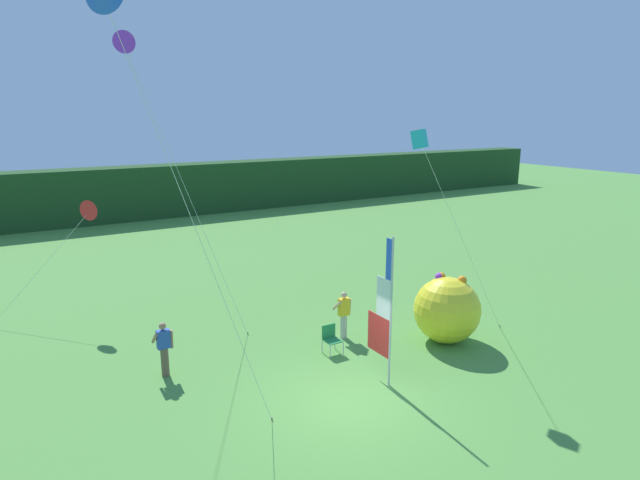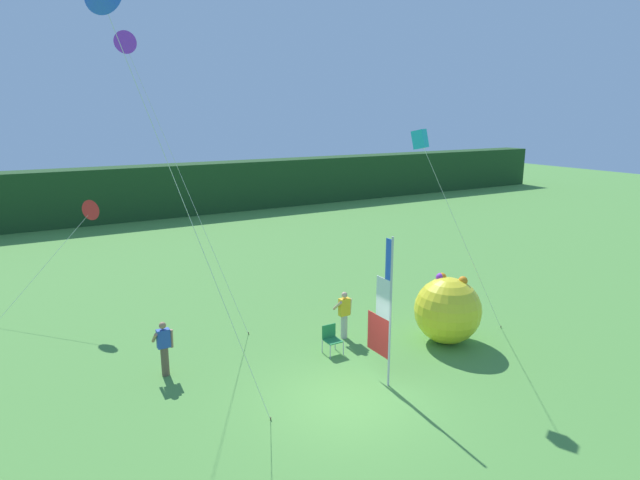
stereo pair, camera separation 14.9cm
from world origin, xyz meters
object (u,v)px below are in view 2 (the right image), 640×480
(kite_red_delta_0, at_px, (93,210))
(kite_cyan_box_1, at_px, (421,141))
(inflatable_balloon, at_px, (448,310))
(folding_chair, at_px, (331,337))
(banner_flag, at_px, (384,313))
(person_near_banner, at_px, (344,314))
(person_mid_field, at_px, (164,347))
(kite_purple_delta_3, at_px, (125,45))

(kite_red_delta_0, distance_m, kite_cyan_box_1, 11.95)
(inflatable_balloon, height_order, folding_chair, inflatable_balloon)
(kite_red_delta_0, bearing_deg, inflatable_balloon, -43.30)
(folding_chair, bearing_deg, banner_flag, -83.68)
(person_near_banner, xyz_separation_m, kite_red_delta_0, (-6.54, 6.78, 3.04))
(banner_flag, bearing_deg, person_near_banner, 76.79)
(banner_flag, distance_m, person_mid_field, 6.28)
(folding_chair, xyz_separation_m, kite_red_delta_0, (-5.57, 7.53, 3.38))
(inflatable_balloon, height_order, kite_purple_delta_3, kite_purple_delta_3)
(person_near_banner, xyz_separation_m, folding_chair, (-0.97, -0.75, -0.34))
(inflatable_balloon, bearing_deg, person_mid_field, 164.60)
(banner_flag, bearing_deg, inflatable_balloon, 17.51)
(folding_chair, bearing_deg, person_near_banner, 37.63)
(kite_cyan_box_1, bearing_deg, folding_chair, 165.43)
(banner_flag, bearing_deg, kite_purple_delta_3, 126.27)
(inflatable_balloon, relative_size, kite_red_delta_0, 0.52)
(inflatable_balloon, height_order, kite_cyan_box_1, kite_cyan_box_1)
(person_mid_field, distance_m, inflatable_balloon, 8.89)
(person_near_banner, xyz_separation_m, kite_purple_delta_3, (-5.58, 3.59, 8.45))
(kite_purple_delta_3, bearing_deg, folding_chair, -43.24)
(folding_chair, height_order, kite_cyan_box_1, kite_cyan_box_1)
(kite_purple_delta_3, bearing_deg, kite_cyan_box_1, -34.58)
(kite_purple_delta_3, bearing_deg, person_mid_field, -94.51)
(person_near_banner, bearing_deg, kite_purple_delta_3, 147.24)
(inflatable_balloon, relative_size, folding_chair, 2.53)
(person_mid_field, relative_size, inflatable_balloon, 0.72)
(banner_flag, xyz_separation_m, person_mid_field, (-5.12, 3.45, -1.16))
(kite_red_delta_0, height_order, kite_purple_delta_3, kite_purple_delta_3)
(banner_flag, bearing_deg, kite_red_delta_0, 120.66)
(kite_cyan_box_1, bearing_deg, kite_red_delta_0, 135.14)
(banner_flag, distance_m, person_near_banner, 3.34)
(folding_chair, bearing_deg, person_mid_field, 166.69)
(person_near_banner, bearing_deg, folding_chair, -142.37)
(person_mid_field, distance_m, kite_cyan_box_1, 9.62)
(banner_flag, xyz_separation_m, person_near_banner, (0.71, 3.04, -1.17))
(banner_flag, height_order, kite_cyan_box_1, kite_cyan_box_1)
(person_near_banner, distance_m, kite_red_delta_0, 9.90)
(kite_red_delta_0, bearing_deg, kite_cyan_box_1, -44.86)
(banner_flag, xyz_separation_m, kite_red_delta_0, (-5.82, 9.82, 1.88))
(person_near_banner, distance_m, kite_purple_delta_3, 10.75)
(person_mid_field, height_order, kite_red_delta_0, kite_red_delta_0)
(inflatable_balloon, xyz_separation_m, kite_cyan_box_1, (-1.00, 0.51, 5.41))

